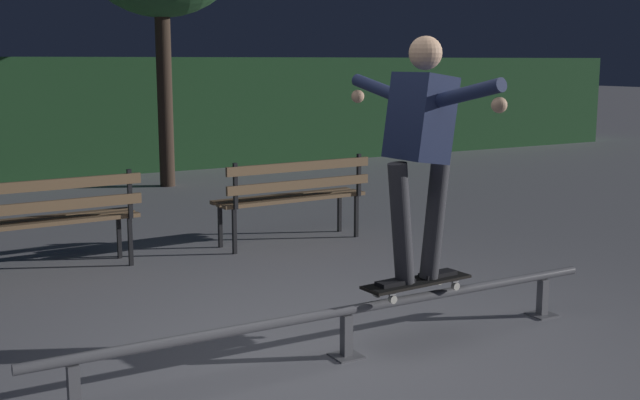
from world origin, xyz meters
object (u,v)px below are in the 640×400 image
Objects in this scene: skateboarder at (420,138)px; park_bench_leftmost at (46,213)px; grind_rail at (347,318)px; park_bench_left_center at (294,191)px; skateboard at (417,283)px.

park_bench_leftmost is (-1.75, 2.94, -0.80)m from skateboarder.
park_bench_left_center is (1.19, 2.94, 0.28)m from grind_rail.
grind_rail is 2.42× the size of park_bench_left_center.
grind_rail is at bearing -67.64° from park_bench_leftmost.
grind_rail is 4.94× the size of skateboard.
skateboard is at bearing -59.33° from park_bench_leftmost.
park_bench_left_center is (2.40, 0.00, 0.00)m from park_bench_leftmost.
grind_rail is 3.19m from park_bench_leftmost.
skateboard is at bearing -102.54° from park_bench_left_center.
skateboard is 0.51× the size of skateboarder.
park_bench_leftmost is 1.00× the size of park_bench_left_center.
park_bench_leftmost is at bearing 120.71° from skateboarder.
skateboarder is 3.12m from park_bench_left_center.
park_bench_left_center reaches higher than grind_rail.
skateboard is 0.49× the size of park_bench_left_center.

